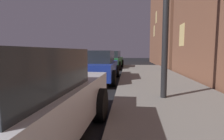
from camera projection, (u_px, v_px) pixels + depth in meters
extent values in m
cube|color=#B7B7BF|center=(12.00, 114.00, 2.37)|extent=(1.99, 4.46, 0.64)
cube|color=#1E2328|center=(3.00, 72.00, 2.19)|extent=(1.66, 2.09, 0.56)
cylinder|color=black|center=(17.00, 101.00, 3.85)|extent=(0.25, 0.67, 0.66)
cylinder|color=black|center=(100.00, 105.00, 3.61)|extent=(0.25, 0.67, 0.66)
cube|color=navy|center=(96.00, 69.00, 8.51)|extent=(1.85, 4.16, 0.64)
cube|color=#1E2328|center=(95.00, 57.00, 8.30)|extent=(1.62, 2.07, 0.56)
cylinder|color=black|center=(83.00, 71.00, 9.89)|extent=(0.22, 0.66, 0.66)
cylinder|color=black|center=(117.00, 71.00, 9.73)|extent=(0.22, 0.66, 0.66)
cylinder|color=black|center=(68.00, 78.00, 7.34)|extent=(0.22, 0.66, 0.66)
cylinder|color=black|center=(113.00, 78.00, 7.17)|extent=(0.22, 0.66, 0.66)
cube|color=#19592D|center=(109.00, 61.00, 14.75)|extent=(2.10, 4.16, 0.64)
cube|color=#1E2328|center=(109.00, 54.00, 14.55)|extent=(1.77, 2.20, 0.56)
cylinder|color=black|center=(101.00, 63.00, 16.15)|extent=(0.26, 0.67, 0.66)
cylinder|color=black|center=(122.00, 63.00, 15.88)|extent=(0.26, 0.67, 0.66)
cylinder|color=black|center=(94.00, 65.00, 13.66)|extent=(0.26, 0.67, 0.66)
cylinder|color=black|center=(119.00, 66.00, 13.40)|extent=(0.26, 0.67, 0.66)
cube|color=#F2D17F|center=(182.00, 35.00, 9.87)|extent=(0.06, 0.90, 1.20)
cube|color=brown|center=(202.00, 22.00, 17.92)|extent=(8.73, 11.73, 8.58)
cube|color=#F2D17F|center=(166.00, 11.00, 14.29)|extent=(0.06, 0.90, 1.20)
cube|color=#F2D17F|center=(156.00, 17.00, 18.94)|extent=(0.06, 0.90, 1.20)
cube|color=#F2D17F|center=(154.00, 31.00, 20.33)|extent=(0.06, 0.90, 1.20)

